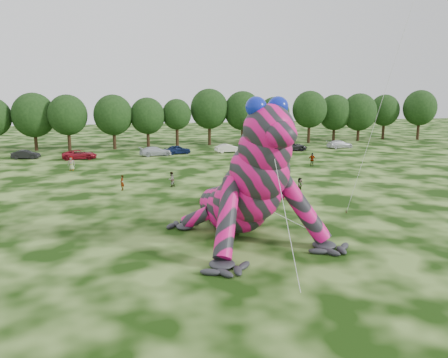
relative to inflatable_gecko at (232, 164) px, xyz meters
The scene contains 28 objects.
ground 9.43m from the inflatable_gecko, 71.07° to the right, with size 240.00×240.00×0.00m, color #16330A.
inflatable_gecko is the anchor object (origin of this frame).
tree_5 54.76m from the inflatable_gecko, 111.98° to the left, with size 7.16×6.44×9.80m, color black, non-canonical shape.
tree_6 51.25m from the inflatable_gecko, 106.94° to the left, with size 6.52×5.86×9.49m, color black, non-canonical shape.
tree_7 49.71m from the inflatable_gecko, 98.62° to the left, with size 6.68×6.01×9.48m, color black, non-canonical shape.
tree_8 49.35m from the inflatable_gecko, 91.85° to the left, with size 6.14×5.53×8.94m, color black, non-canonical shape.
tree_9 49.83m from the inflatable_gecko, 85.75° to the left, with size 5.27×4.74×8.68m, color black, non-canonical shape.
tree_10 51.90m from the inflatable_gecko, 78.86° to the left, with size 7.09×6.38×10.50m, color black, non-canonical shape.
tree_11 53.13m from the inflatable_gecko, 72.01° to the left, with size 7.01×6.31×10.07m, color black, non-canonical shape.
tree_12 54.96m from the inflatable_gecko, 65.67° to the left, with size 5.99×5.39×8.97m, color black, non-canonical shape.
tree_13 57.73m from the inflatable_gecko, 58.97° to the left, with size 6.83×6.15×10.13m, color black, non-canonical shape.
tree_14 62.53m from the inflatable_gecko, 54.75° to the left, with size 6.82×6.14×9.40m, color black, non-canonical shape.
tree_15 64.81m from the inflatable_gecko, 50.64° to the left, with size 7.17×6.45×9.63m, color black, non-canonical shape.
tree_16 70.61m from the inflatable_gecko, 47.09° to the left, with size 6.26×5.63×9.37m, color black, non-canonical shape.
tree_17 73.35m from the inflatable_gecko, 41.92° to the left, with size 6.98×6.28×10.30m, color black, non-canonical shape.
car_1 45.99m from the inflatable_gecko, 116.69° to the left, with size 1.39×4.00×1.32m, color black.
car_2 40.81m from the inflatable_gecko, 108.28° to the left, with size 2.32×5.02×1.40m, color maroon.
car_3 39.43m from the inflatable_gecko, 92.03° to the left, with size 2.04×5.01×1.45m, color silver.
car_4 40.54m from the inflatable_gecko, 86.77° to the left, with size 1.70×4.21×1.44m, color #101C44.
car_5 41.55m from the inflatable_gecko, 75.10° to the left, with size 1.48×4.25×1.40m, color silver.
car_6 45.28m from the inflatable_gecko, 61.16° to the left, with size 2.50×5.42×1.51m, color #29292B.
car_7 51.30m from the inflatable_gecko, 52.04° to the left, with size 1.97×4.85×1.41m, color silver.
spectator_1 16.37m from the inflatable_gecko, 97.99° to the left, with size 0.78×0.61×1.60m, color gray.
spectator_5 14.16m from the inflatable_gecko, 44.38° to the left, with size 1.44×0.46×1.56m, color gray.
spectator_3 30.28m from the inflatable_gecko, 53.01° to the left, with size 1.05×0.44×1.79m, color gray.
spectator_4 32.11m from the inflatable_gecko, 114.45° to the left, with size 0.88×0.57×1.80m, color gray.
spectator_2 28.17m from the inflatable_gecko, 61.23° to the left, with size 1.06×0.61×1.64m, color gray.
spectator_0 17.50m from the inflatable_gecko, 115.39° to the left, with size 0.57×0.37×1.55m, color gray.
Camera 1 is at (-10.98, -21.74, 9.87)m, focal length 35.00 mm.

